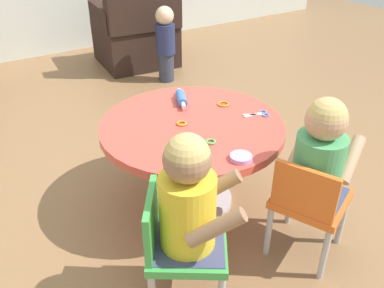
{
  "coord_description": "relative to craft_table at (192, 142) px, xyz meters",
  "views": [
    {
      "loc": [
        -0.97,
        -1.49,
        1.45
      ],
      "look_at": [
        0.0,
        0.0,
        0.37
      ],
      "focal_mm": 37.89,
      "sensor_mm": 36.0,
      "label": 1
    }
  ],
  "objects": [
    {
      "name": "child_chair_right",
      "position": [
        0.22,
        -0.6,
        -0.07
      ],
      "size": [
        0.39,
        0.39,
        0.54
      ],
      "color": "#B7B7BC",
      "rests_on": "ground"
    },
    {
      "name": "playdough_blob_0",
      "position": [
        -0.01,
        -0.39,
        0.12
      ],
      "size": [
        0.1,
        0.1,
        0.02
      ],
      "primitive_type": "cylinder",
      "color": "#CC99E5",
      "rests_on": "craft_table"
    },
    {
      "name": "craft_scissors",
      "position": [
        0.34,
        -0.11,
        0.12
      ],
      "size": [
        0.14,
        0.1,
        0.01
      ],
      "color": "silver",
      "rests_on": "craft_table"
    },
    {
      "name": "ground_plane",
      "position": [
        0.0,
        0.0,
        -0.38
      ],
      "size": [
        10.0,
        10.0,
        0.0
      ],
      "primitive_type": "plane",
      "color": "olive"
    },
    {
      "name": "armchair_dark",
      "position": [
        0.74,
        2.15,
        -0.07
      ],
      "size": [
        0.78,
        0.79,
        0.85
      ],
      "color": "black",
      "rests_on": "ground"
    },
    {
      "name": "cookie_cutter_2",
      "position": [
        -0.03,
        -0.21,
        0.12
      ],
      "size": [
        0.05,
        0.05,
        0.01
      ],
      "primitive_type": "torus",
      "color": "#4CB259",
      "rests_on": "craft_table"
    },
    {
      "name": "seated_child_right",
      "position": [
        0.26,
        -0.59,
        0.15
      ],
      "size": [
        0.42,
        0.38,
        0.51
      ],
      "color": "#3F4772",
      "rests_on": "ground"
    },
    {
      "name": "cookie_cutter_0",
      "position": [
        0.25,
        0.08,
        0.12
      ],
      "size": [
        0.06,
        0.06,
        0.01
      ],
      "primitive_type": "torus",
      "color": "orange",
      "rests_on": "craft_table"
    },
    {
      "name": "child_chair_left",
      "position": [
        -0.39,
        -0.51,
        -0.07
      ],
      "size": [
        0.42,
        0.42,
        0.54
      ],
      "color": "#B7B7BC",
      "rests_on": "ground"
    },
    {
      "name": "rolling_pin",
      "position": [
        0.08,
        0.23,
        0.14
      ],
      "size": [
        0.12,
        0.22,
        0.05
      ],
      "color": "#3F72CC",
      "rests_on": "craft_table"
    },
    {
      "name": "seated_child_left",
      "position": [
        -0.36,
        -0.53,
        0.15
      ],
      "size": [
        0.44,
        0.42,
        0.51
      ],
      "color": "#3F4772",
      "rests_on": "ground"
    },
    {
      "name": "toddler_standing",
      "position": [
        0.76,
        1.6,
        -0.02
      ],
      "size": [
        0.17,
        0.17,
        0.67
      ],
      "color": "#33384C",
      "rests_on": "ground"
    },
    {
      "name": "cookie_cutter_1",
      "position": [
        -0.05,
        0.02,
        0.12
      ],
      "size": [
        0.05,
        0.05,
        0.01
      ],
      "primitive_type": "torus",
      "color": "orange",
      "rests_on": "craft_table"
    },
    {
      "name": "craft_table",
      "position": [
        0.0,
        0.0,
        0.0
      ],
      "size": [
        0.92,
        0.92,
        0.49
      ],
      "color": "silver",
      "rests_on": "ground"
    }
  ]
}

